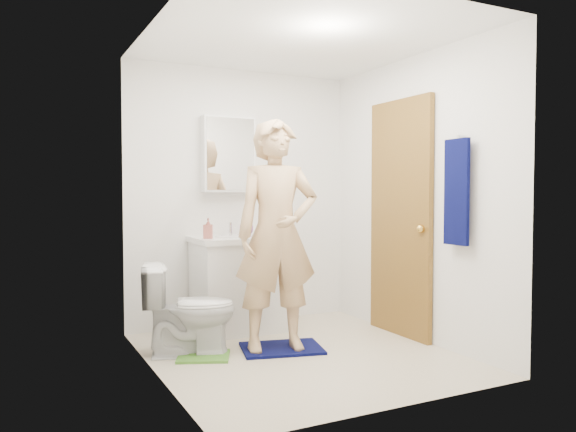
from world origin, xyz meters
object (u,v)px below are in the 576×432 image
Objects in this scene: vanity_cabinet at (238,286)px; man at (277,235)px; soap_dispenser at (208,228)px; toothbrush_cup at (246,230)px; towel at (457,192)px; medicine_cabinet at (228,154)px; toilet at (189,309)px.

man is at bearing -87.87° from vanity_cabinet.
soap_dispenser is 0.76m from man.
toothbrush_cup is 0.07× the size of man.
soap_dispenser is 0.10× the size of man.
towel is 1.40m from man.
man is at bearing -88.36° from medicine_cabinet.
man is (0.64, -0.23, 0.57)m from toilet.
medicine_cabinet reaches higher than vanity_cabinet.
medicine_cabinet is 0.72m from toothbrush_cup.
medicine_cabinet is 0.39× the size of man.
toothbrush_cup is (-1.05, 1.60, -0.35)m from towel.
vanity_cabinet is at bearing -32.14° from toilet.
medicine_cabinet is 3.97× the size of soap_dispenser.
towel is 2.07m from soap_dispenser.
man reaches higher than toilet.
medicine_cabinet reaches higher than man.
vanity_cabinet is 1.14× the size of toilet.
man is at bearing -64.47° from soap_dispenser.
soap_dispenser is (-0.30, -0.30, -0.66)m from medicine_cabinet.
towel is at bearing -55.39° from medicine_cabinet.
vanity_cabinet is at bearing 102.59° from man.
soap_dispenser reaches higher than toothbrush_cup.
toilet is at bearing -138.80° from vanity_cabinet.
toilet is at bearing -138.96° from toothbrush_cup.
soap_dispenser is at bearing -157.04° from toothbrush_cup.
toilet is 5.56× the size of toothbrush_cup.
medicine_cabinet is 1.20m from man.
vanity_cabinet is 0.62m from soap_dispenser.
medicine_cabinet is (0.00, 0.22, 1.20)m from vanity_cabinet.
vanity_cabinet is at bearing -90.00° from medicine_cabinet.
towel is 6.33× the size of toothbrush_cup.
towel is (1.18, -1.48, 0.85)m from vanity_cabinet.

